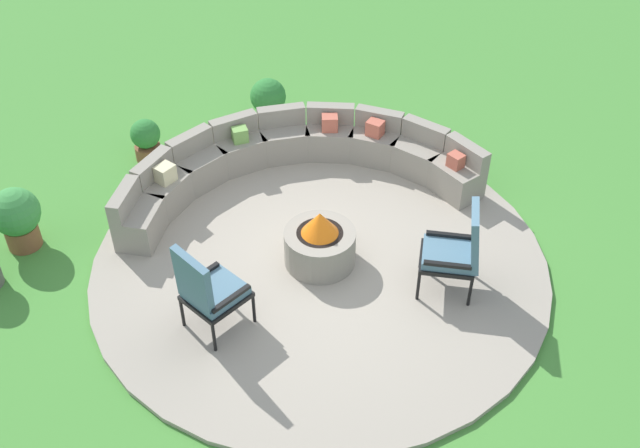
% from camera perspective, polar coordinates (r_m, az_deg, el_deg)
% --- Properties ---
extents(ground_plane, '(24.00, 24.00, 0.00)m').
position_cam_1_polar(ground_plane, '(8.88, -0.01, -3.05)').
color(ground_plane, '#478C38').
extents(patio_circle, '(5.27, 5.27, 0.06)m').
position_cam_1_polar(patio_circle, '(8.86, -0.01, -2.91)').
color(patio_circle, '#9E9384').
rests_on(patio_circle, ground_plane).
extents(fire_pit, '(0.82, 0.82, 0.71)m').
position_cam_1_polar(fire_pit, '(8.65, -0.01, -1.44)').
color(fire_pit, gray).
rests_on(fire_pit, patio_circle).
extents(curved_stone_bench, '(4.50, 2.37, 0.69)m').
position_cam_1_polar(curved_stone_bench, '(9.90, -2.12, 4.72)').
color(curved_stone_bench, gray).
rests_on(curved_stone_bench, patio_circle).
extents(lounge_chair_front_left, '(0.80, 0.82, 1.15)m').
position_cam_1_polar(lounge_chair_front_left, '(7.78, -8.43, -4.88)').
color(lounge_chair_front_left, black).
rests_on(lounge_chair_front_left, patio_circle).
extents(lounge_chair_front_right, '(0.70, 0.63, 1.11)m').
position_cam_1_polar(lounge_chair_front_right, '(8.28, 10.27, -1.86)').
color(lounge_chair_front_right, black).
rests_on(lounge_chair_front_right, patio_circle).
extents(potted_plant_2, '(0.51, 0.51, 0.78)m').
position_cam_1_polar(potted_plant_2, '(10.98, -3.89, 9.15)').
color(potted_plant_2, '#605B56').
rests_on(potted_plant_2, ground_plane).
extents(potted_plant_3, '(0.40, 0.40, 0.61)m').
position_cam_1_polar(potted_plant_3, '(10.62, -12.89, 6.25)').
color(potted_plant_3, brown).
rests_on(potted_plant_3, ground_plane).
extents(potted_plant_4, '(0.58, 0.58, 0.80)m').
position_cam_1_polar(potted_plant_4, '(9.53, -21.77, 0.53)').
color(potted_plant_4, brown).
rests_on(potted_plant_4, ground_plane).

